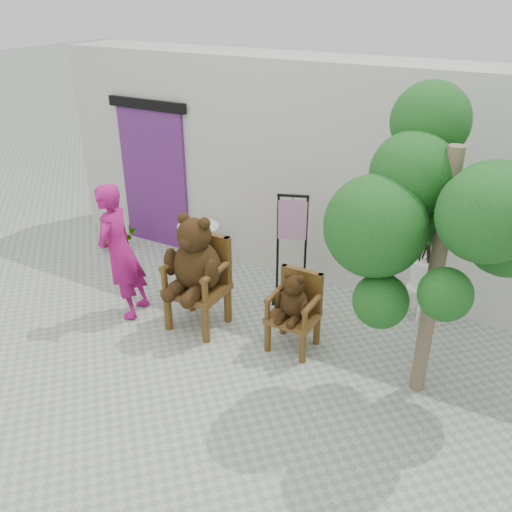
{
  "coord_description": "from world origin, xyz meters",
  "views": [
    {
      "loc": [
        2.33,
        -3.77,
        3.84
      ],
      "look_at": [
        -0.44,
        1.24,
        0.95
      ],
      "focal_mm": 38.0,
      "sensor_mm": 36.0,
      "label": 1
    }
  ],
  "objects_px": {
    "chair_small": "(295,304)",
    "chair_big": "(196,266)",
    "stool_bucket": "(422,273)",
    "tree": "(443,210)",
    "cafe_table": "(199,242)",
    "display_stand": "(291,262)",
    "person": "(120,252)"
  },
  "relations": [
    {
      "from": "chair_small",
      "to": "chair_big",
      "type": "bearing_deg",
      "value": -172.42
    },
    {
      "from": "chair_small",
      "to": "stool_bucket",
      "type": "distance_m",
      "value": 1.72
    },
    {
      "from": "tree",
      "to": "stool_bucket",
      "type": "bearing_deg",
      "value": 103.55
    },
    {
      "from": "cafe_table",
      "to": "display_stand",
      "type": "xyz_separation_m",
      "value": [
        1.58,
        -0.17,
        0.14
      ]
    },
    {
      "from": "display_stand",
      "to": "tree",
      "type": "xyz_separation_m",
      "value": [
        1.93,
        -0.99,
        1.45
      ]
    },
    {
      "from": "person",
      "to": "stool_bucket",
      "type": "xyz_separation_m",
      "value": [
        3.34,
        1.68,
        -0.22
      ]
    },
    {
      "from": "cafe_table",
      "to": "person",
      "type": "bearing_deg",
      "value": -96.54
    },
    {
      "from": "person",
      "to": "display_stand",
      "type": "relative_size",
      "value": 1.14
    },
    {
      "from": "chair_big",
      "to": "person",
      "type": "distance_m",
      "value": 1.02
    },
    {
      "from": "stool_bucket",
      "to": "person",
      "type": "bearing_deg",
      "value": -153.24
    },
    {
      "from": "person",
      "to": "display_stand",
      "type": "height_order",
      "value": "person"
    },
    {
      "from": "chair_big",
      "to": "chair_small",
      "type": "height_order",
      "value": "chair_big"
    },
    {
      "from": "chair_big",
      "to": "display_stand",
      "type": "relative_size",
      "value": 0.98
    },
    {
      "from": "chair_small",
      "to": "cafe_table",
      "type": "height_order",
      "value": "chair_small"
    },
    {
      "from": "person",
      "to": "tree",
      "type": "bearing_deg",
      "value": 81.62
    },
    {
      "from": "chair_small",
      "to": "cafe_table",
      "type": "distance_m",
      "value": 2.33
    },
    {
      "from": "cafe_table",
      "to": "tree",
      "type": "relative_size",
      "value": 0.23
    },
    {
      "from": "person",
      "to": "tree",
      "type": "height_order",
      "value": "tree"
    },
    {
      "from": "stool_bucket",
      "to": "display_stand",
      "type": "bearing_deg",
      "value": -165.92
    },
    {
      "from": "person",
      "to": "stool_bucket",
      "type": "bearing_deg",
      "value": 103.77
    },
    {
      "from": "chair_small",
      "to": "person",
      "type": "xyz_separation_m",
      "value": [
        -2.22,
        -0.38,
        0.29
      ]
    },
    {
      "from": "person",
      "to": "stool_bucket",
      "type": "height_order",
      "value": "person"
    },
    {
      "from": "chair_big",
      "to": "stool_bucket",
      "type": "bearing_deg",
      "value": 32.14
    },
    {
      "from": "chair_small",
      "to": "cafe_table",
      "type": "relative_size",
      "value": 1.39
    },
    {
      "from": "chair_big",
      "to": "tree",
      "type": "xyz_separation_m",
      "value": [
        2.67,
        0.08,
        1.21
      ]
    },
    {
      "from": "person",
      "to": "tree",
      "type": "distance_m",
      "value": 3.87
    },
    {
      "from": "tree",
      "to": "person",
      "type": "bearing_deg",
      "value": -175.39
    },
    {
      "from": "chair_big",
      "to": "cafe_table",
      "type": "distance_m",
      "value": 1.54
    },
    {
      "from": "cafe_table",
      "to": "stool_bucket",
      "type": "height_order",
      "value": "stool_bucket"
    },
    {
      "from": "chair_big",
      "to": "cafe_table",
      "type": "height_order",
      "value": "chair_big"
    },
    {
      "from": "chair_big",
      "to": "tree",
      "type": "height_order",
      "value": "tree"
    },
    {
      "from": "stool_bucket",
      "to": "tree",
      "type": "distance_m",
      "value": 2.0
    }
  ]
}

